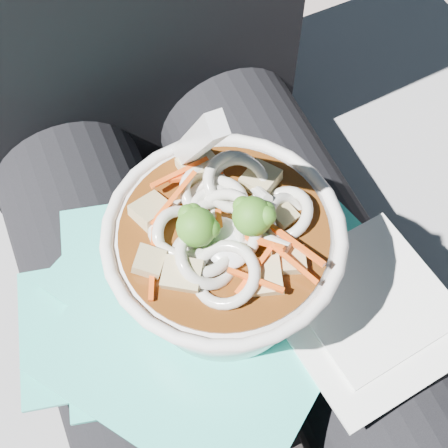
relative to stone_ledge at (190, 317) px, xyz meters
name	(u,v)px	position (x,y,z in m)	size (l,w,h in m)	color
ground	(230,448)	(0.00, -0.15, -0.23)	(20.00, 20.00, 0.00)	slate
stone_ledge	(190,317)	(0.00, 0.00, 0.00)	(1.00, 0.50, 0.47)	slate
lap	(235,334)	(0.00, -0.15, 0.31)	(0.33, 0.48, 0.15)	black
person_body	(197,240)	(0.00, -0.06, 0.33)	(0.34, 0.94, 1.01)	black
plastic_bag	(204,296)	(-0.02, -0.14, 0.39)	(0.32, 0.30, 0.01)	#2EC1AF
napkins	(369,312)	(0.09, -0.20, 0.40)	(0.14, 0.14, 0.01)	white
udon_bowl	(224,254)	(-0.01, -0.14, 0.46)	(0.19, 0.19, 0.20)	white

